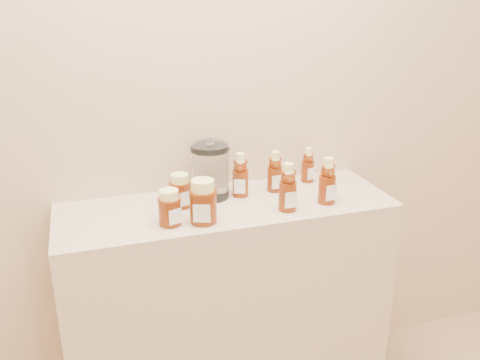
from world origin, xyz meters
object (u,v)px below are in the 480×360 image
object	(u,v)px
bear_bottle_back_left	(240,172)
glass_canister	(210,169)
display_table	(229,311)
bear_bottle_front_left	(288,184)
honey_jar_left	(170,207)

from	to	relation	value
bear_bottle_back_left	glass_canister	distance (m)	0.11
bear_bottle_back_left	glass_canister	bearing A→B (deg)	-167.81
bear_bottle_back_left	display_table	bearing A→B (deg)	-112.99
bear_bottle_front_left	display_table	bearing A→B (deg)	150.80
glass_canister	honey_jar_left	bearing A→B (deg)	-135.07
display_table	glass_canister	size ratio (longest dim) A/B	5.44
display_table	honey_jar_left	world-z (taller)	honey_jar_left
bear_bottle_back_left	honey_jar_left	bearing A→B (deg)	-127.36
display_table	honey_jar_left	size ratio (longest dim) A/B	9.96
bear_bottle_back_left	bear_bottle_front_left	xyz separation A→B (m)	(0.11, -0.17, 0.00)
glass_canister	bear_bottle_front_left	bearing A→B (deg)	-41.35
bear_bottle_back_left	bear_bottle_front_left	world-z (taller)	bear_bottle_front_left
display_table	bear_bottle_back_left	xyz separation A→B (m)	(0.07, 0.07, 0.54)
honey_jar_left	display_table	bearing A→B (deg)	5.45
bear_bottle_back_left	honey_jar_left	size ratio (longest dim) A/B	1.54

